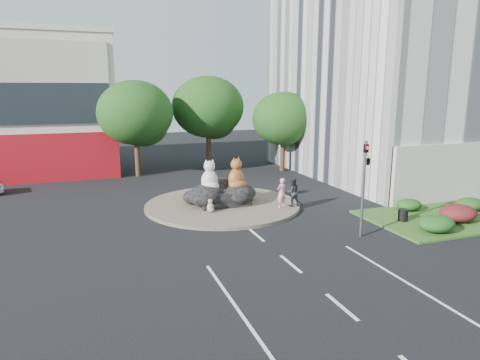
% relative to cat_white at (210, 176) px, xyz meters
% --- Properties ---
extents(ground, '(120.00, 120.00, 0.00)m').
position_rel_cat_white_xyz_m(ground, '(0.88, -9.83, -2.15)').
color(ground, black).
rests_on(ground, ground).
extents(roundabout_island, '(10.00, 10.00, 0.20)m').
position_rel_cat_white_xyz_m(roundabout_island, '(0.88, 0.17, -2.05)').
color(roundabout_island, brown).
rests_on(roundabout_island, ground).
extents(rock_plinth, '(3.20, 2.60, 0.90)m').
position_rel_cat_white_xyz_m(rock_plinth, '(0.88, 0.17, -1.50)').
color(rock_plinth, black).
rests_on(rock_plinth, roundabout_island).
extents(grass_verge, '(10.00, 6.00, 0.12)m').
position_rel_cat_white_xyz_m(grass_verge, '(12.88, -6.83, -2.09)').
color(grass_verge, '#30501A').
rests_on(grass_verge, ground).
extents(tree_left, '(6.46, 6.46, 8.27)m').
position_rel_cat_white_xyz_m(tree_left, '(-3.05, 12.23, 3.10)').
color(tree_left, '#382314').
rests_on(tree_left, ground).
extents(tree_mid, '(6.84, 6.84, 8.76)m').
position_rel_cat_white_xyz_m(tree_mid, '(3.95, 14.23, 3.41)').
color(tree_mid, '#382314').
rests_on(tree_mid, ground).
extents(tree_right, '(5.70, 5.70, 7.30)m').
position_rel_cat_white_xyz_m(tree_right, '(9.95, 10.23, 2.48)').
color(tree_right, '#382314').
rests_on(tree_right, ground).
extents(hedge_near_green, '(2.00, 1.60, 0.90)m').
position_rel_cat_white_xyz_m(hedge_near_green, '(9.88, -8.83, -1.58)').
color(hedge_near_green, '#173E13').
rests_on(hedge_near_green, grass_verge).
extents(hedge_red, '(2.20, 1.76, 0.99)m').
position_rel_cat_white_xyz_m(hedge_red, '(12.38, -7.83, -1.53)').
color(hedge_red, '#451214').
rests_on(hedge_red, grass_verge).
extents(hedge_mid_green, '(1.80, 1.44, 0.81)m').
position_rel_cat_white_xyz_m(hedge_mid_green, '(14.88, -6.33, -1.62)').
color(hedge_mid_green, '#173E13').
rests_on(hedge_mid_green, grass_verge).
extents(hedge_back_green, '(1.60, 1.28, 0.72)m').
position_rel_cat_white_xyz_m(hedge_back_green, '(11.38, -5.03, -1.67)').
color(hedge_back_green, '#173E13').
rests_on(hedge_back_green, grass_verge).
extents(traffic_light, '(0.44, 1.24, 5.00)m').
position_rel_cat_white_xyz_m(traffic_light, '(5.98, -7.84, 1.47)').
color(traffic_light, '#595B60').
rests_on(traffic_light, ground).
extents(street_lamp, '(2.34, 0.22, 8.06)m').
position_rel_cat_white_xyz_m(street_lamp, '(13.70, -1.83, 2.40)').
color(street_lamp, '#595B60').
rests_on(street_lamp, ground).
extents(cat_white, '(1.30, 1.14, 2.10)m').
position_rel_cat_white_xyz_m(cat_white, '(0.00, 0.00, 0.00)').
color(cat_white, beige).
rests_on(cat_white, rock_plinth).
extents(cat_tabby, '(1.66, 1.59, 2.15)m').
position_rel_cat_white_xyz_m(cat_tabby, '(1.76, -0.08, 0.03)').
color(cat_tabby, '#CB612A').
rests_on(cat_tabby, rock_plinth).
extents(kitten_calico, '(0.65, 0.62, 0.84)m').
position_rel_cat_white_xyz_m(kitten_calico, '(-0.38, -1.45, -1.53)').
color(kitten_calico, beige).
rests_on(kitten_calico, roundabout_island).
extents(kitten_white, '(0.67, 0.66, 0.85)m').
position_rel_cat_white_xyz_m(kitten_white, '(2.45, -0.57, -1.52)').
color(kitten_white, white).
rests_on(kitten_white, roundabout_island).
extents(pedestrian_pink, '(0.78, 0.63, 1.87)m').
position_rel_cat_white_xyz_m(pedestrian_pink, '(4.12, -1.95, -1.02)').
color(pedestrian_pink, pink).
rests_on(pedestrian_pink, roundabout_island).
extents(pedestrian_dark, '(0.94, 0.76, 1.85)m').
position_rel_cat_white_xyz_m(pedestrian_dark, '(4.88, -1.95, -1.02)').
color(pedestrian_dark, '#22212A').
rests_on(pedestrian_dark, roundabout_island).
extents(litter_bin, '(0.59, 0.59, 0.68)m').
position_rel_cat_white_xyz_m(litter_bin, '(9.56, -6.65, -1.69)').
color(litter_bin, black).
rests_on(litter_bin, grass_verge).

